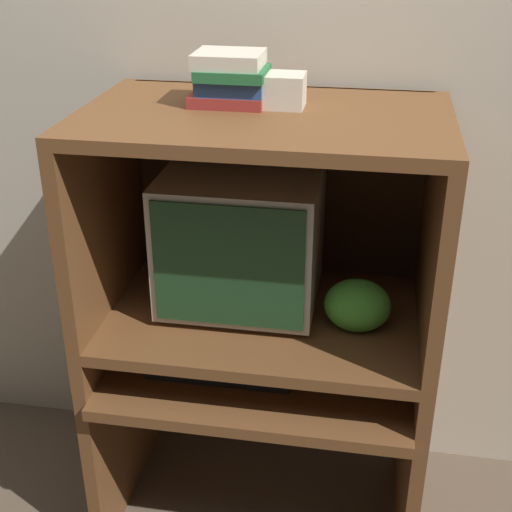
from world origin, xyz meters
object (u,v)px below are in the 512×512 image
Objects in this scene: mouse at (314,377)px; book_stack at (230,78)px; storage_box at (281,90)px; keyboard at (222,368)px; crt_monitor at (242,237)px; snack_bag at (357,305)px.

mouse is 0.89m from book_stack.
book_stack is 1.65× the size of storage_box.
keyboard is at bearing 179.90° from mouse.
crt_monitor is 2.40× the size of snack_bag.
crt_monitor is at bearing -177.95° from storage_box.
mouse is at bearing -153.28° from snack_bag.
snack_bag reaches higher than keyboard.
snack_bag is at bearing -16.77° from crt_monitor.
book_stack is (0.01, 0.16, 0.83)m from keyboard.
keyboard is 2.06× the size of book_stack.
crt_monitor is 0.40m from keyboard.
crt_monitor is 0.40m from snack_bag.
book_stack is at bearing 176.46° from crt_monitor.
keyboard is 2.26× the size of snack_bag.
snack_bag reaches higher than mouse.
mouse is 0.25m from snack_bag.
mouse is at bearing -0.10° from keyboard.
keyboard is at bearing -102.03° from crt_monitor.
crt_monitor reaches higher than keyboard.
snack_bag is at bearing -24.41° from storage_box.
crt_monitor is 6.20× the size of mouse.
mouse is 0.39× the size of snack_bag.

